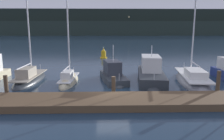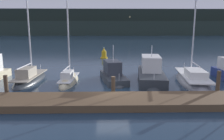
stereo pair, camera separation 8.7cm
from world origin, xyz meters
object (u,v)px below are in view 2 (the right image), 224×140
(sailboat_berth_3, at_px, (30,79))
(motorboat_berth_5, at_px, (113,77))
(sailboat_berth_7, at_px, (192,81))
(channel_buoy, at_px, (104,54))
(motorboat_berth_6, at_px, (151,76))
(sailboat_berth_4, at_px, (69,81))

(sailboat_berth_3, bearing_deg, motorboat_berth_5, 0.16)
(sailboat_berth_7, bearing_deg, channel_buoy, 117.27)
(sailboat_berth_3, bearing_deg, channel_buoy, 66.16)
(motorboat_berth_5, bearing_deg, sailboat_berth_7, -6.64)
(motorboat_berth_5, xyz_separation_m, sailboat_berth_7, (7.09, -0.83, -0.19))
(channel_buoy, bearing_deg, motorboat_berth_6, -73.14)
(sailboat_berth_3, height_order, motorboat_berth_6, sailboat_berth_3)
(motorboat_berth_5, relative_size, sailboat_berth_7, 0.51)
(sailboat_berth_3, bearing_deg, motorboat_berth_6, -0.12)
(motorboat_berth_5, height_order, sailboat_berth_7, sailboat_berth_7)
(motorboat_berth_5, bearing_deg, motorboat_berth_6, -0.73)
(sailboat_berth_3, relative_size, channel_buoy, 5.46)
(motorboat_berth_5, relative_size, channel_buoy, 3.21)
(sailboat_berth_4, bearing_deg, motorboat_berth_6, 4.79)
(sailboat_berth_3, height_order, sailboat_berth_7, sailboat_berth_7)
(motorboat_berth_6, bearing_deg, sailboat_berth_4, -175.21)
(sailboat_berth_3, height_order, sailboat_berth_4, sailboat_berth_3)
(sailboat_berth_4, distance_m, motorboat_berth_6, 7.52)
(sailboat_berth_3, bearing_deg, sailboat_berth_4, -10.03)
(motorboat_berth_5, xyz_separation_m, channel_buoy, (-1.05, 14.96, 0.33))
(channel_buoy, bearing_deg, motorboat_berth_5, -86.00)
(channel_buoy, bearing_deg, sailboat_berth_7, -62.73)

